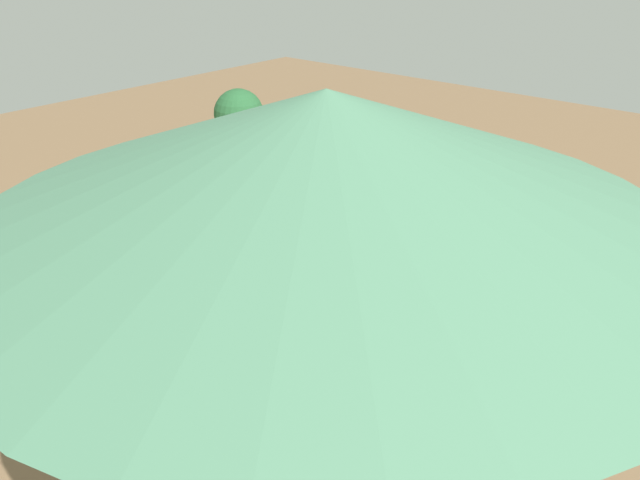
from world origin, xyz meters
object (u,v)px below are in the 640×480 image
at_px(throw_pillow_0, 261,197).
at_px(throw_pillow_4, 334,253).
at_px(round_bed, 320,244).
at_px(patio_chair, 522,191).
at_px(throw_pillow_2, 246,232).
at_px(planter, 239,121).
at_px(patio_umbrella, 326,158).
at_px(throw_pillow_3, 279,252).
at_px(throw_pillow_1, 245,212).

height_order(throw_pillow_0, throw_pillow_4, throw_pillow_4).
bearing_deg(round_bed, patio_chair, 54.77).
bearing_deg(throw_pillow_2, planter, 138.18).
xyz_separation_m(throw_pillow_2, patio_umbrella, (2.27, -1.64, 1.63)).
xyz_separation_m(throw_pillow_3, patio_umbrella, (1.82, -1.59, 1.65)).
distance_m(throw_pillow_1, patio_chair, 2.80).
bearing_deg(throw_pillow_2, throw_pillow_0, 126.26).
bearing_deg(throw_pillow_0, patio_chair, 42.46).
bearing_deg(round_bed, throw_pillow_1, -141.99).
bearing_deg(throw_pillow_2, round_bed, 71.68).
relative_size(throw_pillow_1, throw_pillow_3, 0.96).
relative_size(round_bed, throw_pillow_4, 5.78).
relative_size(throw_pillow_0, patio_umbrella, 0.21).
xyz_separation_m(patio_chair, planter, (-3.93, -0.24, 0.06)).
xyz_separation_m(throw_pillow_0, throw_pillow_4, (1.32, -0.46, 0.01)).
bearing_deg(throw_pillow_0, round_bed, 4.34).
distance_m(patio_chair, planter, 3.94).
height_order(throw_pillow_4, patio_umbrella, patio_umbrella).
height_order(round_bed, throw_pillow_4, throw_pillow_4).
xyz_separation_m(round_bed, throw_pillow_4, (0.59, -0.51, 0.31)).
bearing_deg(planter, throw_pillow_3, -37.72).
distance_m(throw_pillow_4, patio_chair, 2.33).
xyz_separation_m(patio_chair, patio_umbrella, (0.81, -4.09, 1.63)).
height_order(throw_pillow_2, patio_chair, patio_chair).
relative_size(throw_pillow_0, throw_pillow_3, 1.24).
bearing_deg(patio_umbrella, throw_pillow_4, 127.95).
distance_m(throw_pillow_0, planter, 2.51).
xyz_separation_m(throw_pillow_1, throw_pillow_2, (0.32, -0.29, 0.00)).
distance_m(throw_pillow_0, throw_pillow_3, 1.18).
distance_m(throw_pillow_0, throw_pillow_2, 0.83).
height_order(throw_pillow_1, throw_pillow_4, throw_pillow_1).
height_order(throw_pillow_1, throw_pillow_3, throw_pillow_1).
relative_size(throw_pillow_1, patio_chair, 0.42).
height_order(throw_pillow_3, throw_pillow_4, throw_pillow_4).
distance_m(throw_pillow_0, patio_umbrella, 3.96).
height_order(round_bed, throw_pillow_1, throw_pillow_1).
relative_size(throw_pillow_4, planter, 0.43).
bearing_deg(throw_pillow_4, patio_umbrella, -52.05).
bearing_deg(throw_pillow_3, throw_pillow_1, 156.32).
relative_size(throw_pillow_3, patio_chair, 0.44).
bearing_deg(planter, patio_chair, 3.49).
height_order(patio_chair, patio_umbrella, patio_umbrella).
bearing_deg(planter, round_bed, -28.78).
bearing_deg(throw_pillow_4, throw_pillow_3, -145.64).
relative_size(throw_pillow_0, throw_pillow_4, 1.18).
relative_size(round_bed, throw_pillow_1, 6.35).
bearing_deg(planter, throw_pillow_1, -41.75).
relative_size(throw_pillow_2, patio_umbrella, 0.18).
height_order(round_bed, throw_pillow_2, throw_pillow_2).
height_order(throw_pillow_1, patio_umbrella, patio_umbrella).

